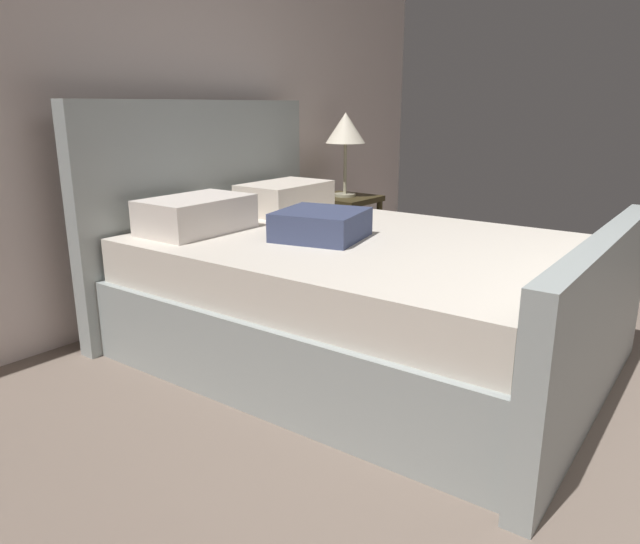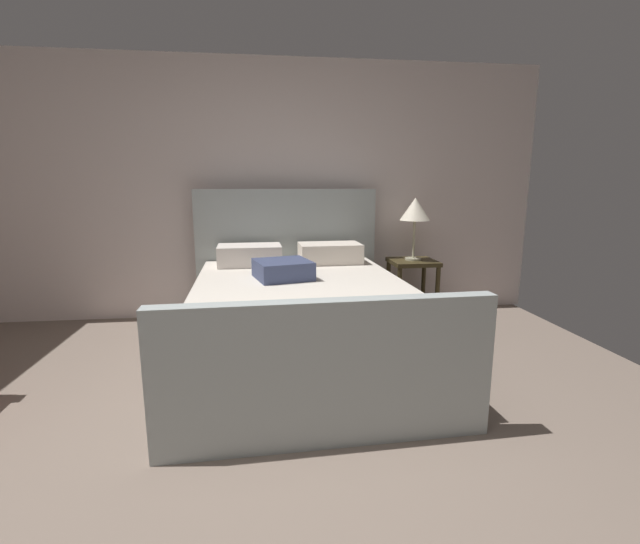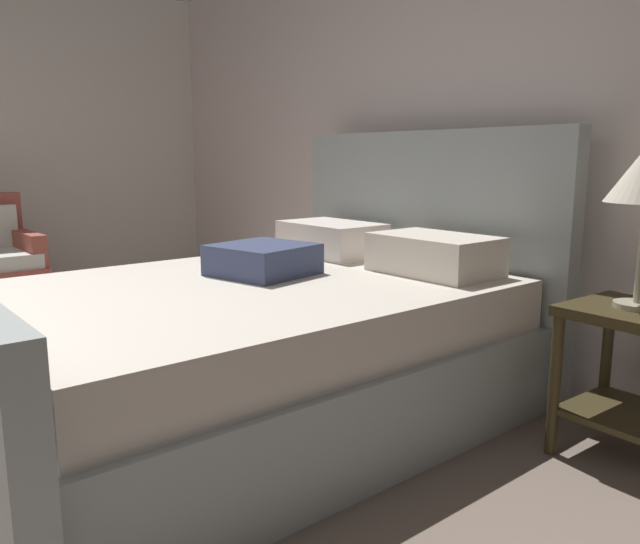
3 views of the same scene
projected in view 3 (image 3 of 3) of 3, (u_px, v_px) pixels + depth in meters
name	position (u px, v px, depth m)	size (l,w,h in m)	color
wall_back	(419.00, 137.00, 3.62)	(5.82, 0.12, 2.53)	silver
bed	(261.00, 339.00, 2.75)	(1.84, 2.39, 1.29)	#A0A9A8
nightstand_right	(631.00, 358.00, 2.34)	(0.44, 0.44, 0.60)	#3C321A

